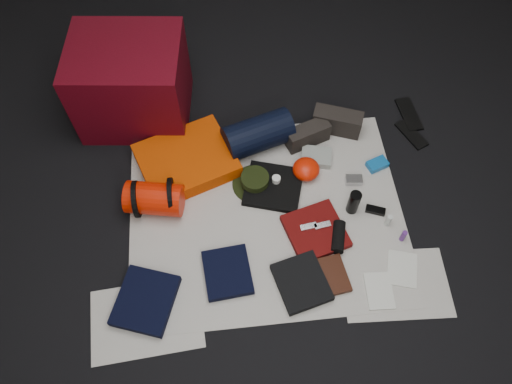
{
  "coord_description": "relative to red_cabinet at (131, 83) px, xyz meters",
  "views": [
    {
      "loc": [
        -0.21,
        -1.37,
        2.6
      ],
      "look_at": [
        -0.05,
        0.1,
        0.1
      ],
      "focal_mm": 35.0,
      "sensor_mm": 36.0,
      "label": 1
    }
  ],
  "objects": [
    {
      "name": "compact_camera",
      "position": [
        1.31,
        -0.7,
        -0.25
      ],
      "size": [
        0.11,
        0.07,
        0.04
      ],
      "primitive_type": "cube",
      "rotation": [
        0.0,
        0.0,
        -0.11
      ],
      "color": "#B3B2B8",
      "rests_on": "newspaper_mat"
    },
    {
      "name": "newspaper_sheet_front_left",
      "position": [
        0.05,
        -1.42,
        -0.28
      ],
      "size": [
        0.61,
        0.44,
        0.0
      ],
      "primitive_type": "cube",
      "rotation": [
        0.0,
        0.0,
        0.07
      ],
      "color": "silver",
      "rests_on": "floor"
    },
    {
      "name": "paperback_book",
      "position": [
        1.07,
        -1.29,
        -0.26
      ],
      "size": [
        0.17,
        0.24,
        0.03
      ],
      "primitive_type": "cube",
      "rotation": [
        0.0,
        0.0,
        0.14
      ],
      "color": "black",
      "rests_on": "newspaper_mat"
    },
    {
      "name": "first_aid_pouch",
      "position": [
        1.11,
        -0.51,
        -0.25
      ],
      "size": [
        0.21,
        0.18,
        0.05
      ],
      "primitive_type": "cube",
      "rotation": [
        0.0,
        0.0,
        -0.24
      ],
      "color": "gray",
      "rests_on": "newspaper_mat"
    },
    {
      "name": "water_bottle",
      "position": [
        1.26,
        -0.89,
        -0.19
      ],
      "size": [
        0.07,
        0.07,
        0.17
      ],
      "primitive_type": "cylinder",
      "rotation": [
        0.0,
        0.0,
        0.07
      ],
      "color": "black",
      "rests_on": "newspaper_mat"
    },
    {
      "name": "red_cabinet",
      "position": [
        0.0,
        0.0,
        0.0
      ],
      "size": [
        0.72,
        0.63,
        0.56
      ],
      "primitive_type": "cube",
      "rotation": [
        0.0,
        0.0,
        -0.11
      ],
      "color": "#4F0510",
      "rests_on": "floor"
    },
    {
      "name": "trousers_navy_a",
      "position": [
        0.05,
        -1.33,
        -0.25
      ],
      "size": [
        0.39,
        0.41,
        0.05
      ],
      "primitive_type": "cube",
      "rotation": [
        0.0,
        0.0,
        -0.34
      ],
      "color": "black",
      "rests_on": "newspaper_mat"
    },
    {
      "name": "flip_flop_left",
      "position": [
        1.76,
        -0.38,
        -0.27
      ],
      "size": [
        0.18,
        0.26,
        0.01
      ],
      "primitive_type": "cube",
      "rotation": [
        0.0,
        0.0,
        0.42
      ],
      "color": "black",
      "rests_on": "floor"
    },
    {
      "name": "sack_strap_left",
      "position": [
        0.01,
        -0.75,
        -0.16
      ],
      "size": [
        0.02,
        0.22,
        0.22
      ],
      "primitive_type": "cylinder",
      "rotation": [
        0.0,
        1.57,
        0.0
      ],
      "color": "black",
      "rests_on": "newspaper_mat"
    },
    {
      "name": "orange_stuff_sack",
      "position": [
        1.02,
        -0.61,
        -0.22
      ],
      "size": [
        0.2,
        0.2,
        0.11
      ],
      "primitive_type": "ellipsoid",
      "rotation": [
        0.0,
        0.0,
        0.2
      ],
      "color": "red",
      "rests_on": "newspaper_mat"
    },
    {
      "name": "sack_strap_right",
      "position": [
        0.21,
        -0.75,
        -0.16
      ],
      "size": [
        0.02,
        0.22,
        0.22
      ],
      "primitive_type": "cylinder",
      "rotation": [
        0.0,
        1.57,
        0.0
      ],
      "color": "black",
      "rests_on": "newspaper_mat"
    },
    {
      "name": "boonie_crown",
      "position": [
        0.71,
        -0.65,
        -0.23
      ],
      "size": [
        0.17,
        0.17,
        0.07
      ],
      "primitive_type": "cylinder",
      "color": "black",
      "rests_on": "boonie_brim"
    },
    {
      "name": "map_printout",
      "position": [
        1.46,
        -1.29,
        -0.27
      ],
      "size": [
        0.21,
        0.24,
        0.01
      ],
      "primitive_type": "cube",
      "rotation": [
        0.0,
        0.0,
        -0.29
      ],
      "color": "beige",
      "rests_on": "newspaper_mat"
    },
    {
      "name": "sunglasses",
      "position": [
        1.39,
        -0.91,
        -0.26
      ],
      "size": [
        0.12,
        0.08,
        0.03
      ],
      "primitive_type": "cube",
      "rotation": [
        0.0,
        0.0,
        -0.37
      ],
      "color": "black",
      "rests_on": "newspaper_mat"
    },
    {
      "name": "floor",
      "position": [
        0.75,
        -0.87,
        -0.29
      ],
      "size": [
        4.5,
        4.5,
        0.02
      ],
      "primitive_type": "cube",
      "color": "black",
      "rests_on": "ground"
    },
    {
      "name": "flip_flop_right",
      "position": [
        1.78,
        -0.22,
        -0.27
      ],
      "size": [
        0.13,
        0.28,
        0.02
      ],
      "primitive_type": "cube",
      "rotation": [
        0.0,
        0.0,
        0.09
      ],
      "color": "black",
      "rests_on": "floor"
    },
    {
      "name": "newspaper_sheet_front_right",
      "position": [
        1.4,
        -1.37,
        -0.28
      ],
      "size": [
        0.6,
        0.43,
        0.0
      ],
      "primitive_type": "cube",
      "rotation": [
        0.0,
        0.0,
        -0.05
      ],
      "color": "silver",
      "rests_on": "floor"
    },
    {
      "name": "hiking_boot_right",
      "position": [
        1.27,
        -0.29,
        -0.19
      ],
      "size": [
        0.33,
        0.22,
        0.15
      ],
      "primitive_type": "cube",
      "rotation": [
        0.0,
        0.0,
        -0.36
      ],
      "color": "black",
      "rests_on": "newspaper_mat"
    },
    {
      "name": "black_tshirt",
      "position": [
        0.81,
        -0.69,
        -0.26
      ],
      "size": [
        0.41,
        0.39,
        0.03
      ],
      "primitive_type": "cube",
      "rotation": [
        0.0,
        0.0,
        -0.29
      ],
      "color": "black",
      "rests_on": "newspaper_mat"
    },
    {
      "name": "toiletry_purple",
      "position": [
        1.5,
        -1.11,
        -0.23
      ],
      "size": [
        0.03,
        0.03,
        0.09
      ],
      "primitive_type": "cylinder",
      "rotation": [
        0.0,
        0.0,
        -0.12
      ],
      "color": "#56267B",
      "rests_on": "newspaper_mat"
    },
    {
      "name": "stuff_sack",
      "position": [
        0.11,
        -0.75,
        -0.18
      ],
      "size": [
        0.36,
        0.25,
        0.19
      ],
      "primitive_type": "cylinder",
      "rotation": [
        0.0,
        1.57,
        -0.2
      ],
      "color": "red",
      "rests_on": "newspaper_mat"
    },
    {
      "name": "toiletry_clear",
      "position": [
        1.44,
        -1.0,
        -0.23
      ],
      "size": [
        0.04,
        0.04,
        0.09
      ],
      "primitive_type": "cylinder",
      "rotation": [
        0.0,
        0.0,
        0.42
      ],
      "color": "beige",
      "rests_on": "newspaper_mat"
    },
    {
      "name": "map_booklet",
      "position": [
        1.3,
        -1.4,
        -0.27
      ],
      "size": [
        0.15,
        0.22,
        0.01
      ],
      "primitive_type": "cube",
      "rotation": [
        0.0,
        0.0,
        -0.05
      ],
      "color": "beige",
      "rests_on": "newspaper_mat"
    },
    {
      "name": "energy_bar_b",
      "position": [
        1.06,
        -1.0,
        -0.22
      ],
      "size": [
        0.1,
        0.05,
        0.01
      ],
      "primitive_type": "cube",
      "rotation": [
        0.0,
        0.0,
        0.14
      ],
      "color": "#B3B2B8",
      "rests_on": "red_shirt"
    },
    {
      "name": "boonie_brim",
      "position": [
        0.71,
        -0.65,
        -0.27
      ],
      "size": [
        0.36,
        0.36,
        0.01
      ],
      "primitive_type": "cylinder",
      "rotation": [
        0.0,
        0.0,
        0.36
      ],
      "color": "black",
      "rests_on": "newspaper_mat"
    },
    {
      "name": "speaker",
      "position": [
        1.14,
        -1.07,
        -0.24
      ],
      "size": [
        0.12,
        0.2,
        0.07
      ],
      "primitive_type": "cylinder",
      "rotation": [
        1.57,
        0.0,
        -0.27
      ],
      "color": "black",
      "rests_on": "newspaper_mat"
    },
    {
      "name": "cyan_case",
      "position": [
        1.47,
        -0.6,
        -0.25
      ],
      "size": [
        0.14,
        0.12,
        0.04
      ],
      "primitive_type": "cube",
      "rotation": [
        0.0,
        0.0,
        0.35
      ],
      "color": "#105B9F",
      "rests_on": "newspaper_mat"
    },
    {
      "name": "hiking_boot_left",
      "position": [
        1.07,
        -0.37,
        -0.2
      ],
      "size": [
        0.3,
        0.19,
        0.14
      ],
      "primitive_type": "cube",
      "rotation": [
        0.0,
        0.0,
        0.35
      ],
      "color": "black",
      "rests_on": "newspaper_mat"
    },
    {
      "name": "trousers_charcoal",
      "position": [
        0.89,
        -1.31,
        -0.25
      ],
      "size": [
        0.32,
        0.35,
        0.05
      ],
      "primitive_type": "cube",
      "rotation": [
        0.0,
        0.0,
        0.25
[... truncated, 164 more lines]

